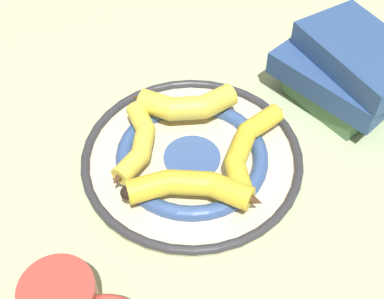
{
  "coord_description": "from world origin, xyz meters",
  "views": [
    {
      "loc": [
        0.45,
        -0.24,
        0.66
      ],
      "look_at": [
        -0.03,
        -0.04,
        0.04
      ],
      "focal_mm": 50.0,
      "sensor_mm": 36.0,
      "label": 1
    }
  ],
  "objects": [
    {
      "name": "banana_c",
      "position": [
        0.01,
        0.04,
        0.05
      ],
      "size": [
        0.15,
        0.15,
        0.03
      ],
      "rotation": [
        0.0,
        0.0,
        -0.76
      ],
      "color": "yellow",
      "rests_on": "decorative_bowl"
    },
    {
      "name": "banana_a",
      "position": [
        -0.06,
        -0.11,
        0.05
      ],
      "size": [
        0.15,
        0.1,
        0.03
      ],
      "rotation": [
        0.0,
        0.0,
        2.64
      ],
      "color": "yellow",
      "rests_on": "decorative_bowl"
    },
    {
      "name": "decorative_bowl",
      "position": [
        -0.03,
        -0.04,
        0.02
      ],
      "size": [
        0.34,
        0.34,
        0.04
      ],
      "color": "beige",
      "rests_on": "ground_plane"
    },
    {
      "name": "ground_plane",
      "position": [
        0.0,
        0.0,
        0.0
      ],
      "size": [
        2.8,
        2.8,
        0.0
      ],
      "primitive_type": "plane",
      "color": "#B2C693"
    },
    {
      "name": "banana_d",
      "position": [
        0.05,
        -0.07,
        0.05
      ],
      "size": [
        0.12,
        0.18,
        0.04
      ],
      "rotation": [
        0.0,
        0.0,
        -2.04
      ],
      "color": "yellow",
      "rests_on": "decorative_bowl"
    },
    {
      "name": "book_stack",
      "position": [
        -0.06,
        0.27,
        0.06
      ],
      "size": [
        0.25,
        0.22,
        0.12
      ],
      "rotation": [
        0.0,
        0.0,
        3.39
      ],
      "color": "#4C754C",
      "rests_on": "ground_plane"
    },
    {
      "name": "banana_b",
      "position": [
        -0.11,
        -0.01,
        0.05
      ],
      "size": [
        0.1,
        0.17,
        0.04
      ],
      "rotation": [
        0.0,
        0.0,
        1.25
      ],
      "color": "yellow",
      "rests_on": "decorative_bowl"
    }
  ]
}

